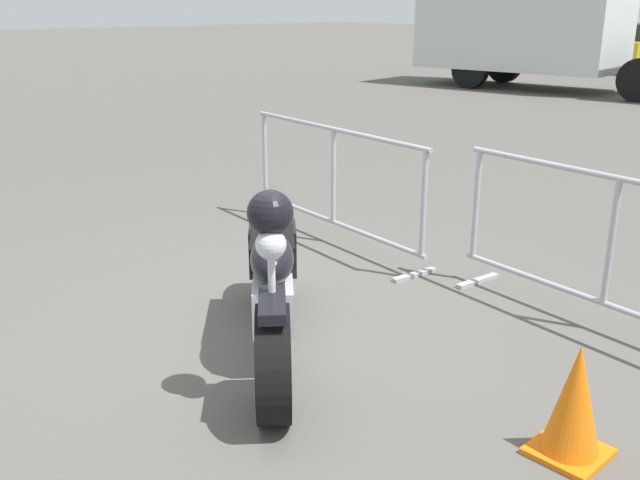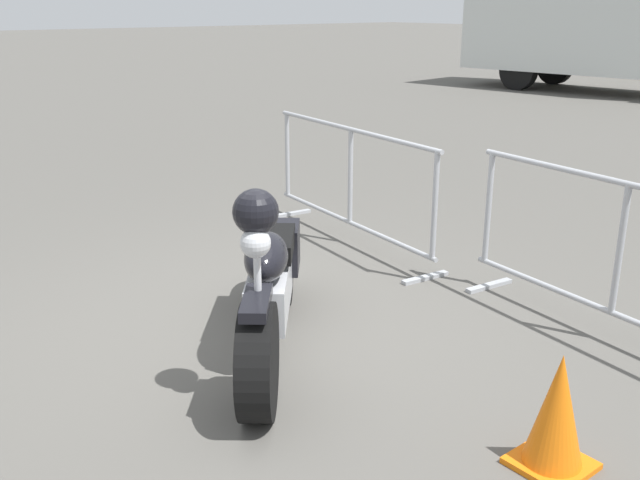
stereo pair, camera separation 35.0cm
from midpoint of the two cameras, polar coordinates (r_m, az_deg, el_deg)
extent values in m
plane|color=#54514C|center=(4.84, -2.35, -7.29)|extent=(120.00, 120.00, 0.00)
cylinder|color=black|center=(3.78, -2.31, -9.75)|extent=(0.60, 0.54, 0.63)
cylinder|color=black|center=(5.17, -1.36, -1.75)|extent=(0.60, 0.54, 0.63)
cube|color=silver|center=(4.43, -1.77, -3.96)|extent=(0.79, 0.71, 0.28)
ellipsoid|color=black|center=(4.16, -1.92, -1.37)|extent=(0.59, 0.55, 0.26)
cube|color=black|center=(4.51, -1.70, -0.32)|extent=(0.57, 0.54, 0.12)
cube|color=black|center=(4.87, -1.50, -0.59)|extent=(0.47, 0.47, 0.32)
cube|color=black|center=(3.63, -2.38, -5.09)|extent=(0.39, 0.36, 0.06)
cylinder|color=silver|center=(3.67, -2.32, -2.57)|extent=(0.06, 0.06, 0.44)
sphere|color=silver|center=(3.57, -2.40, -0.27)|extent=(0.16, 0.16, 0.16)
sphere|color=black|center=(3.57, -2.38, 2.23)|extent=(0.24, 0.24, 0.24)
cylinder|color=#9EA0A5|center=(6.31, 4.11, 8.81)|extent=(2.38, 0.33, 0.04)
cylinder|color=#9EA0A5|center=(6.51, 3.94, 1.41)|extent=(2.38, 0.33, 0.04)
cylinder|color=#9EA0A5|center=(7.34, -1.25, 6.82)|extent=(0.05, 0.05, 0.85)
cylinder|color=#9EA0A5|center=(6.40, 4.02, 5.05)|extent=(0.05, 0.05, 0.85)
cylinder|color=#9EA0A5|center=(5.54, 10.97, 2.65)|extent=(0.05, 0.05, 0.85)
cube|color=#9EA0A5|center=(7.42, -0.95, 2.11)|extent=(0.11, 0.44, 0.03)
cube|color=#9EA0A5|center=(5.78, 10.14, -3.01)|extent=(0.11, 0.44, 0.03)
cylinder|color=#9EA0A5|center=(4.80, 25.44, 4.02)|extent=(2.38, 0.33, 0.04)
cylinder|color=#9EA0A5|center=(5.06, 24.13, -5.33)|extent=(2.38, 0.33, 0.04)
cylinder|color=#9EA0A5|center=(5.58, 15.09, 2.47)|extent=(0.05, 0.05, 0.85)
cylinder|color=#9EA0A5|center=(4.91, 24.77, -0.78)|extent=(0.05, 0.05, 0.85)
cube|color=#9EA0A5|center=(5.73, 15.10, -3.57)|extent=(0.11, 0.44, 0.03)
cube|color=silver|center=(19.70, 20.13, 16.26)|extent=(5.22, 2.83, 2.50)
cylinder|color=black|center=(21.00, 18.78, 13.03)|extent=(0.98, 0.38, 0.96)
cylinder|color=black|center=(19.29, 16.12, 12.89)|extent=(0.98, 0.38, 0.96)
cube|color=maroon|center=(27.62, 22.31, 13.95)|extent=(1.95, 4.26, 0.68)
cube|color=#1E232B|center=(27.46, 22.32, 15.15)|extent=(1.69, 2.22, 0.48)
cylinder|color=black|center=(29.14, 22.15, 13.57)|extent=(0.25, 0.63, 0.62)
cylinder|color=black|center=(26.78, 19.55, 13.55)|extent=(0.25, 0.63, 0.62)
cylinder|color=black|center=(26.13, 22.34, 13.14)|extent=(0.25, 0.63, 0.62)
cube|color=orange|center=(3.77, 20.65, -16.43)|extent=(0.34, 0.34, 0.03)
cone|color=orange|center=(3.62, 21.18, -12.56)|extent=(0.28, 0.28, 0.56)
camera|label=1|loc=(0.17, -87.81, 0.73)|focal=40.00mm
camera|label=2|loc=(0.17, 92.19, -0.73)|focal=40.00mm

